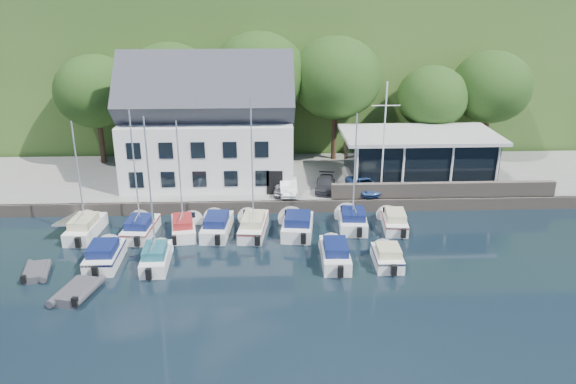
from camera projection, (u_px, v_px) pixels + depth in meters
name	position (u px, v px, depth m)	size (l,w,h in m)	color
ground	(303.00, 281.00, 34.24)	(180.00, 180.00, 0.00)	black
quay	(290.00, 180.00, 50.46)	(60.00, 13.00, 1.00)	gray
quay_face	(294.00, 207.00, 44.37)	(60.00, 0.30, 1.00)	#685D53
hillside	(278.00, 44.00, 89.53)	(160.00, 75.00, 16.00)	#2D501E
harbor_building	(209.00, 131.00, 47.56)	(14.40, 8.20, 8.70)	white
club_pavilion	(418.00, 156.00, 48.59)	(13.20, 7.20, 4.10)	black
seawall	(444.00, 190.00, 44.82)	(18.00, 0.50, 1.20)	#685D53
gangway	(76.00, 226.00, 42.03)	(1.20, 6.00, 1.40)	silver
car_silver	(282.00, 187.00, 45.63)	(1.28, 3.18, 1.08)	#ABAAAF
car_white	(288.00, 186.00, 45.62)	(1.35, 3.88, 1.28)	silver
car_dgrey	(325.00, 184.00, 46.27)	(1.53, 3.75, 1.09)	#313237
car_blue	(364.00, 185.00, 45.90)	(1.43, 3.63, 1.24)	navy
flagpole	(384.00, 140.00, 43.79)	(2.19, 0.20, 9.14)	white
tree_0	(98.00, 110.00, 51.92)	(7.45, 7.45, 10.18)	black
tree_1	(171.00, 103.00, 52.26)	(8.19, 8.19, 11.20)	black
tree_2	(259.00, 98.00, 52.35)	(8.88, 8.88, 12.13)	black
tree_3	(335.00, 99.00, 52.89)	(8.55, 8.55, 11.69)	black
tree_4	(431.00, 114.00, 53.00)	(6.62, 6.62, 9.05)	black
tree_5	(489.00, 105.00, 53.55)	(7.54, 7.54, 10.31)	black
boat_r1_0	(78.00, 175.00, 38.94)	(1.89, 6.34, 9.11)	white
boat_r1_1	(136.00, 178.00, 39.01)	(2.06, 5.82, 8.68)	white
boat_r1_2	(180.00, 180.00, 39.28)	(1.78, 5.74, 8.32)	white
boat_r1_3	(217.00, 224.00, 40.58)	(1.98, 6.25, 1.50)	white
boat_r1_4	(252.00, 175.00, 39.39)	(1.87, 6.65, 8.88)	white
boat_r1_5	(298.00, 223.00, 40.56)	(2.30, 5.80, 1.56)	white
boat_r1_6	(355.00, 170.00, 40.21)	(2.16, 5.50, 9.03)	white
boat_r1_7	(394.00, 219.00, 41.50)	(1.78, 5.59, 1.39)	white
boat_r2_0	(104.00, 253.00, 36.13)	(2.11, 5.67, 1.50)	white
boat_r2_1	(151.00, 201.00, 34.65)	(1.76, 5.70, 8.84)	white
boat_r2_3	(335.00, 251.00, 36.37)	(1.91, 6.29, 1.50)	white
boat_r2_4	(387.00, 255.00, 36.09)	(1.85, 4.59, 1.35)	white
dinghy_0	(36.00, 270.00, 34.85)	(1.64, 2.73, 0.64)	#38383D
dinghy_1	(77.00, 290.00, 32.49)	(1.96, 3.27, 0.76)	#38383D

